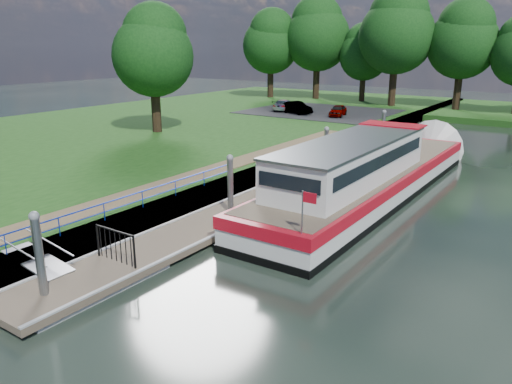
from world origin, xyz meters
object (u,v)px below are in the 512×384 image
Objects in this scene: barge at (374,174)px; car_b at (297,108)px; car_c at (284,105)px; car_a at (338,110)px; pontoon at (284,192)px.

car_b is (-15.64, 19.33, 0.33)m from barge.
car_c is (-2.26, 1.38, -0.03)m from car_b.
barge reaches higher than car_a.
barge reaches higher than car_c.
car_a is 6.44m from car_c.
car_c reaches higher than car_a.
car_a is (-7.91, 22.74, 1.18)m from pontoon.
pontoon is 8.44× the size of car_b.
car_a reaches higher than pontoon.
car_b is at bearing 175.81° from car_a.
barge is 6.79× the size of car_a.
car_b is at bearing 136.81° from car_c.
car_a is at bearing 109.18° from pontoon.
barge is 24.87m from car_b.
barge is (3.60, 2.78, 0.90)m from pontoon.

